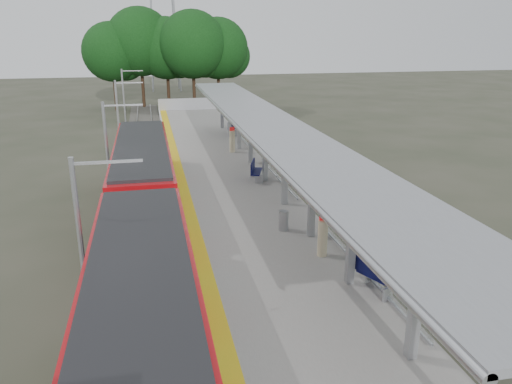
# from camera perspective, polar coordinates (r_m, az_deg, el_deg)

# --- Properties ---
(trackbed) EXTENTS (3.00, 70.00, 0.24)m
(trackbed) POSITION_cam_1_polar(r_m,az_deg,el_deg) (28.95, -12.51, -0.02)
(trackbed) COLOR #59544C
(trackbed) RESTS_ON ground
(platform) EXTENTS (6.00, 50.00, 1.00)m
(platform) POSITION_cam_1_polar(r_m,az_deg,el_deg) (29.12, -3.69, 1.26)
(platform) COLOR gray
(platform) RESTS_ON ground
(tactile_strip) EXTENTS (0.60, 50.00, 0.02)m
(tactile_strip) POSITION_cam_1_polar(r_m,az_deg,el_deg) (28.73, -8.75, 1.92)
(tactile_strip) COLOR yellow
(tactile_strip) RESTS_ON platform
(end_fence) EXTENTS (6.00, 0.10, 1.20)m
(end_fence) POSITION_cam_1_polar(r_m,az_deg,el_deg) (53.21, -7.83, 9.93)
(end_fence) COLOR #9EA0A5
(end_fence) RESTS_ON platform
(train) EXTENTS (2.74, 27.60, 3.62)m
(train) POSITION_cam_1_polar(r_m,az_deg,el_deg) (18.66, -12.76, -3.82)
(train) COLOR black
(train) RESTS_ON ground
(canopy) EXTENTS (3.27, 38.00, 3.66)m
(canopy) POSITION_cam_1_polar(r_m,az_deg,el_deg) (24.89, 1.16, 7.20)
(canopy) COLOR #9EA0A5
(canopy) RESTS_ON platform
(tree_cluster) EXTENTS (18.84, 10.72, 11.58)m
(tree_cluster) POSITION_cam_1_polar(r_m,az_deg,el_deg) (60.18, -10.20, 16.07)
(tree_cluster) COLOR #382316
(tree_cluster) RESTS_ON ground
(catenary_masts) EXTENTS (2.08, 48.16, 5.40)m
(catenary_masts) POSITION_cam_1_polar(r_m,az_deg,el_deg) (27.35, -16.49, 4.68)
(catenary_masts) COLOR #9EA0A5
(catenary_masts) RESTS_ON ground
(bench_near) EXTENTS (1.07, 1.59, 1.05)m
(bench_near) POSITION_cam_1_polar(r_m,az_deg,el_deg) (16.23, 13.66, -9.24)
(bench_near) COLOR #0F114B
(bench_near) RESTS_ON platform
(bench_mid) EXTENTS (0.97, 1.66, 1.09)m
(bench_mid) POSITION_cam_1_polar(r_m,az_deg,el_deg) (27.34, -0.13, 2.53)
(bench_mid) COLOR #0F114B
(bench_mid) RESTS_ON platform
(bench_far) EXTENTS (1.04, 1.62, 1.06)m
(bench_far) POSITION_cam_1_polar(r_m,az_deg,el_deg) (39.97, -2.81, 7.41)
(bench_far) COLOR #0F114B
(bench_far) RESTS_ON platform
(info_pillar_near) EXTENTS (0.36, 0.36, 1.62)m
(info_pillar_near) POSITION_cam_1_polar(r_m,az_deg,el_deg) (18.27, 7.62, -5.19)
(info_pillar_near) COLOR beige
(info_pillar_near) RESTS_ON platform
(info_pillar_far) EXTENTS (0.38, 0.38, 1.71)m
(info_pillar_far) POSITION_cam_1_polar(r_m,az_deg,el_deg) (33.88, -2.73, 5.82)
(info_pillar_far) COLOR beige
(info_pillar_far) RESTS_ON platform
(litter_bin) EXTENTS (0.42, 0.42, 0.82)m
(litter_bin) POSITION_cam_1_polar(r_m,az_deg,el_deg) (20.53, 3.17, -3.28)
(litter_bin) COLOR #9EA0A5
(litter_bin) RESTS_ON platform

